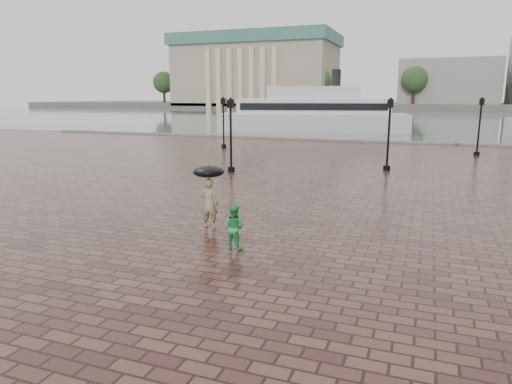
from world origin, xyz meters
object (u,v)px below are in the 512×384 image
street_lamps (329,128)px  ferry_near (313,113)px  adult_pedestrian (209,204)px  child_pedestrian (234,227)px

street_lamps → ferry_near: size_ratio=0.87×
adult_pedestrian → ferry_near: bearing=-87.8°
ferry_near → adult_pedestrian: bearing=-94.3°
street_lamps → child_pedestrian: bearing=-86.0°
street_lamps → ferry_near: ferry_near is taller
adult_pedestrian → street_lamps: bearing=-97.7°
adult_pedestrian → ferry_near: (-7.24, 44.78, 1.47)m
street_lamps → ferry_near: bearing=106.2°
child_pedestrian → ferry_near: (-8.94, 46.52, 1.69)m
ferry_near → street_lamps: bearing=-87.2°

